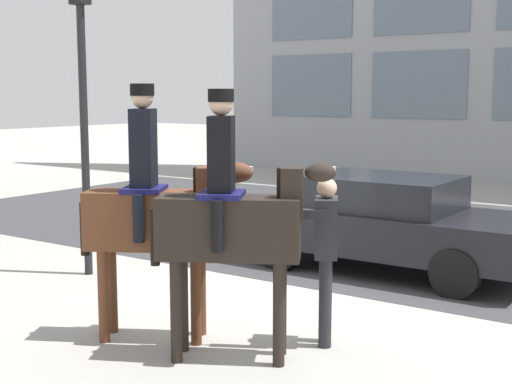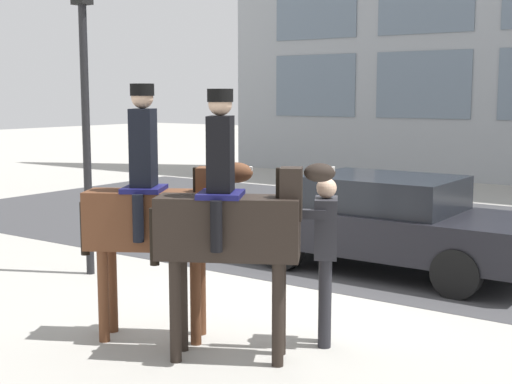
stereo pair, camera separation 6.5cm
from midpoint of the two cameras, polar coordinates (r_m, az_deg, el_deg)
ground_plane at (r=8.89m, az=3.80°, el=-8.60°), size 80.00×80.00×0.00m
road_surface at (r=13.07m, az=14.65°, el=-3.49°), size 20.79×8.50×0.01m
mounted_horse_lead at (r=7.30m, az=-7.90°, el=-1.55°), size 1.63×1.12×2.61m
mounted_horse_companion at (r=6.66m, az=-1.74°, el=-2.30°), size 1.61×1.08×2.56m
pedestrian_bystander at (r=7.12m, az=5.74°, el=-4.43°), size 0.74×0.74×1.70m
street_car_near_lane at (r=10.34m, az=10.69°, el=-2.31°), size 4.12×1.86×1.36m
traffic_light at (r=10.07m, az=-13.48°, el=10.04°), size 0.24×0.29×4.42m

